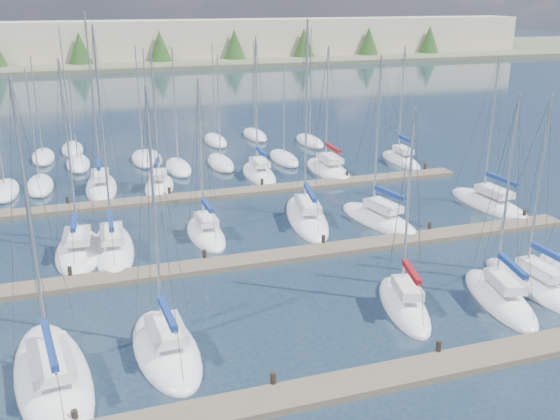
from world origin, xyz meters
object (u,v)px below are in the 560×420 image
object	(u,v)px
sailboat_m	(489,204)
sailboat_q	(328,170)
sailboat_d	(404,305)
sailboat_p	(259,174)
sailboat_j	(206,234)
sailboat_n	(101,187)
sailboat_f	(534,285)
sailboat_l	(379,219)
sailboat_o	(159,186)
sailboat_e	(500,298)
sailboat_h	(79,251)
sailboat_c	(166,348)
sailboat_k	(307,217)
sailboat_r	(401,160)
sailboat_i	(113,248)
sailboat_b	(53,377)

from	to	relation	value
sailboat_m	sailboat_q	distance (m)	15.82
sailboat_m	sailboat_d	bearing A→B (deg)	-141.99
sailboat_m	sailboat_p	bearing A→B (deg)	132.81
sailboat_p	sailboat_j	size ratio (longest dim) A/B	1.14
sailboat_n	sailboat_f	world-z (taller)	sailboat_n
sailboat_l	sailboat_f	distance (m)	13.18
sailboat_d	sailboat_o	world-z (taller)	sailboat_o
sailboat_e	sailboat_p	bearing A→B (deg)	112.53
sailboat_n	sailboat_m	xyz separation A→B (m)	(28.90, -14.48, -0.03)
sailboat_h	sailboat_q	bearing A→B (deg)	34.51
sailboat_p	sailboat_c	distance (m)	30.36
sailboat_h	sailboat_k	size ratio (longest dim) A/B	0.87
sailboat_p	sailboat_f	xyz separation A→B (m)	(8.15, -27.47, -0.00)
sailboat_h	sailboat_l	distance (m)	21.20
sailboat_d	sailboat_o	xyz separation A→B (m)	(-9.32, 26.13, 0.01)
sailboat_f	sailboat_m	bearing A→B (deg)	62.50
sailboat_c	sailboat_r	xyz separation A→B (m)	(27.65, 27.77, 0.01)
sailboat_i	sailboat_b	bearing A→B (deg)	-101.97
sailboat_h	sailboat_n	xyz separation A→B (m)	(2.20, 14.20, 0.02)
sailboat_k	sailboat_q	bearing A→B (deg)	71.90
sailboat_h	sailboat_m	distance (m)	31.11
sailboat_j	sailboat_n	bearing A→B (deg)	113.82
sailboat_l	sailboat_h	bearing A→B (deg)	167.55
sailboat_f	sailboat_p	bearing A→B (deg)	105.68
sailboat_p	sailboat_o	bearing A→B (deg)	-170.21
sailboat_o	sailboat_q	world-z (taller)	sailboat_o
sailboat_c	sailboat_o	size ratio (longest dim) A/B	1.03
sailboat_f	sailboat_q	xyz separation A→B (m)	(-1.50, 26.78, -0.01)
sailboat_l	sailboat_e	size ratio (longest dim) A/B	1.05
sailboat_h	sailboat_d	world-z (taller)	sailboat_h
sailboat_h	sailboat_q	xyz separation A→B (m)	(22.97, 13.30, -0.01)
sailboat_k	sailboat_c	xyz separation A→B (m)	(-12.72, -14.98, -0.01)
sailboat_o	sailboat_k	bearing A→B (deg)	-38.46
sailboat_p	sailboat_e	xyz separation A→B (m)	(5.33, -28.17, 0.00)
sailboat_k	sailboat_p	world-z (taller)	sailboat_k
sailboat_f	sailboat_o	bearing A→B (deg)	122.72
sailboat_o	sailboat_n	bearing A→B (deg)	177.16
sailboat_b	sailboat_r	world-z (taller)	sailboat_b
sailboat_d	sailboat_i	distance (m)	19.26
sailboat_n	sailboat_b	distance (m)	28.76
sailboat_h	sailboat_r	world-z (taller)	sailboat_h
sailboat_d	sailboat_c	distance (m)	12.73
sailboat_k	sailboat_o	bearing A→B (deg)	140.34
sailboat_k	sailboat_r	bearing A→B (deg)	51.87
sailboat_k	sailboat_j	distance (m)	7.91
sailboat_m	sailboat_b	bearing A→B (deg)	-159.86
sailboat_e	sailboat_r	distance (m)	29.96
sailboat_k	sailboat_m	size ratio (longest dim) A/B	1.23
sailboat_e	sailboat_r	size ratio (longest dim) A/B	1.01
sailboat_b	sailboat_o	xyz separation A→B (m)	(8.44, 27.22, 0.03)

